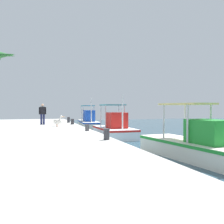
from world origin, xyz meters
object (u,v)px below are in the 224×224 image
Objects in this scene: fishing_boat_third at (196,146)px; mooring_bollard_nearest at (69,120)px; mooring_bollard_third at (87,128)px; pelican at (58,121)px; mooring_bollard_fourth at (107,134)px; fishing_boat_second at (115,129)px; fishing_boat_nearest at (88,122)px; mooring_bollard_second at (72,122)px; fisherman_standing at (43,113)px.

mooring_bollard_nearest is (-14.30, -3.57, 0.46)m from fishing_boat_third.
fishing_boat_third reaches higher than mooring_bollard_third.
mooring_bollard_fourth is (8.33, 1.38, -0.15)m from pelican.
fishing_boat_nearest is at bearing -179.31° from fishing_boat_second.
fishing_boat_second is 6.33m from mooring_bollard_nearest.
mooring_bollard_second is (-3.26, -2.63, 0.42)m from fishing_boat_second.
fisherman_standing is at bearing -126.48° from fishing_boat_second.
fishing_boat_nearest is 4.09m from mooring_bollard_nearest.
mooring_bollard_second is at bearing -180.00° from mooring_bollard_third.
fishing_boat_nearest is 13.41× the size of mooring_bollard_fourth.
mooring_bollard_second is at bearing -141.14° from fishing_boat_second.
fishing_boat_nearest is 6.23m from mooring_bollard_second.
mooring_bollard_third is at bearing -147.84° from fishing_boat_third.
fishing_boat_second is 9.75× the size of mooring_bollard_nearest.
fishing_boat_nearest is 17.53m from fishing_boat_third.
mooring_bollard_second is 0.94× the size of mooring_bollard_fourth.
mooring_bollard_nearest is at bearing -180.00° from mooring_bollard_third.
mooring_bollard_fourth is at bearing -8.90° from fishing_boat_nearest.
fishing_boat_second reaches higher than mooring_bollard_fourth.
mooring_bollard_nearest is at bearing 163.12° from pelican.
pelican is at bearing -33.73° from mooring_bollard_second.
mooring_bollard_third is at bearing 18.78° from pelican.
mooring_bollard_fourth reaches higher than mooring_bollard_third.
pelican is 2.07× the size of mooring_bollard_second.
fisherman_standing is 7.02m from mooring_bollard_third.
mooring_bollard_second is at bearing 180.00° from mooring_bollard_fourth.
pelican reaches higher than mooring_bollard_nearest.
fishing_boat_second is 5.23× the size of pelican.
fisherman_standing is 2.51m from mooring_bollard_second.
mooring_bollard_fourth is at bearing 9.42° from pelican.
fishing_boat_third reaches higher than mooring_bollard_fourth.
mooring_bollard_second is at bearing 79.64° from fisherman_standing.
fisherman_standing is 3.71× the size of mooring_bollard_second.
fishing_boat_second reaches higher than mooring_bollard_second.
pelican is at bearing -106.52° from fishing_boat_second.
fishing_boat_second is at bearing 137.58° from mooring_bollard_third.
fishing_boat_nearest reaches higher than fishing_boat_second.
mooring_bollard_nearest is at bearing -38.24° from fishing_boat_nearest.
mooring_bollard_fourth is (12.89, 0.00, -0.01)m from mooring_bollard_nearest.
fishing_boat_second is 2.92× the size of fisherman_standing.
mooring_bollard_nearest is at bearing 180.00° from mooring_bollard_second.
pelican is (7.76, -3.90, 0.57)m from fishing_boat_nearest.
fisherman_standing is at bearing -154.13° from fishing_boat_third.
fisherman_standing is 3.47× the size of mooring_bollard_fourth.
mooring_bollard_fourth is at bearing 12.33° from fisherman_standing.
fishing_boat_nearest is 14.34× the size of mooring_bollard_second.
fishing_boat_third is at bearing 32.16° from mooring_bollard_third.
mooring_bollard_fourth is (-1.41, -3.57, 0.45)m from fishing_boat_third.
fisherman_standing is (5.25, -4.89, 1.11)m from fishing_boat_nearest.
mooring_bollard_second is 10.40m from mooring_bollard_fourth.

